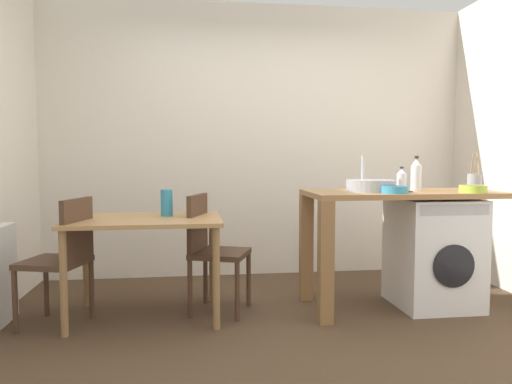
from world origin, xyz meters
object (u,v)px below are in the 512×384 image
object	(u,v)px
washing_machine	(433,252)
mixing_bowl	(394,189)
dining_table	(146,231)
vase	(167,203)
chair_person_seat	(64,254)
bottle_tall_green	(402,179)
bottle_squat_brown	(416,175)
chair_opposite	(211,246)
utensil_crock	(474,181)
colander	(473,188)

from	to	relation	value
washing_machine	mixing_bowl	world-z (taller)	mixing_bowl
dining_table	vase	bearing A→B (deg)	33.69
chair_person_seat	bottle_tall_green	size ratio (longest dim) A/B	4.78
mixing_bowl	vase	size ratio (longest dim) A/B	0.99
bottle_squat_brown	chair_opposite	bearing A→B (deg)	179.04
washing_machine	mixing_bowl	distance (m)	0.70
chair_opposite	bottle_tall_green	world-z (taller)	bottle_tall_green
bottle_tall_green	bottle_squat_brown	bearing A→B (deg)	-42.83
chair_person_seat	bottle_tall_green	xyz separation A→B (m)	(2.58, 0.25, 0.50)
chair_opposite	bottle_squat_brown	world-z (taller)	bottle_squat_brown
utensil_crock	chair_person_seat	bearing A→B (deg)	-177.32
bottle_tall_green	vase	xyz separation A→B (m)	(-1.88, -0.03, -0.16)
mixing_bowl	washing_machine	bearing A→B (deg)	25.08
chair_person_seat	colander	bearing A→B (deg)	-76.13
bottle_squat_brown	vase	size ratio (longest dim) A/B	1.37
bottle_squat_brown	mixing_bowl	distance (m)	0.42
colander	washing_machine	bearing A→B (deg)	130.74
chair_person_seat	mixing_bowl	bearing A→B (deg)	-76.25
bottle_squat_brown	vase	world-z (taller)	bottle_squat_brown
mixing_bowl	colander	xyz separation A→B (m)	(0.61, -0.02, 0.00)
chair_opposite	washing_machine	bearing A→B (deg)	106.71
bottle_squat_brown	bottle_tall_green	bearing A→B (deg)	137.17
bottle_tall_green	chair_opposite	bearing A→B (deg)	-178.10
washing_machine	utensil_crock	distance (m)	0.67
chair_person_seat	vase	distance (m)	0.80
mixing_bowl	dining_table	bearing A→B (deg)	173.00
dining_table	bottle_tall_green	bearing A→B (deg)	3.58
chair_person_seat	washing_machine	xyz separation A→B (m)	(2.79, 0.10, -0.08)
utensil_crock	bottle_tall_green	bearing A→B (deg)	170.13
bottle_tall_green	utensil_crock	xyz separation A→B (m)	(0.57, -0.10, -0.02)
chair_person_seat	colander	xyz separation A→B (m)	(2.97, -0.12, 0.44)
dining_table	chair_person_seat	bearing A→B (deg)	-167.58
chair_person_seat	vase	size ratio (longest dim) A/B	4.46
vase	mixing_bowl	bearing A→B (deg)	-10.97
utensil_crock	vase	distance (m)	2.46
washing_machine	dining_table	bearing A→B (deg)	179.35
utensil_crock	dining_table	bearing A→B (deg)	-179.40
chair_person_seat	bottle_tall_green	world-z (taller)	bottle_tall_green
dining_table	vase	size ratio (longest dim) A/B	5.46
mixing_bowl	utensil_crock	distance (m)	0.83
bottle_tall_green	dining_table	bearing A→B (deg)	-176.42
chair_opposite	mixing_bowl	distance (m)	1.44
chair_opposite	washing_machine	world-z (taller)	chair_opposite
washing_machine	vase	xyz separation A→B (m)	(-2.09, 0.13, 0.41)
bottle_squat_brown	chair_person_seat	bearing A→B (deg)	-176.38
washing_machine	colander	bearing A→B (deg)	-49.26
dining_table	bottle_tall_green	world-z (taller)	bottle_tall_green
chair_opposite	bottle_squat_brown	size ratio (longest dim) A/B	3.26
bottle_tall_green	utensil_crock	distance (m)	0.58
chair_opposite	vase	size ratio (longest dim) A/B	4.46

